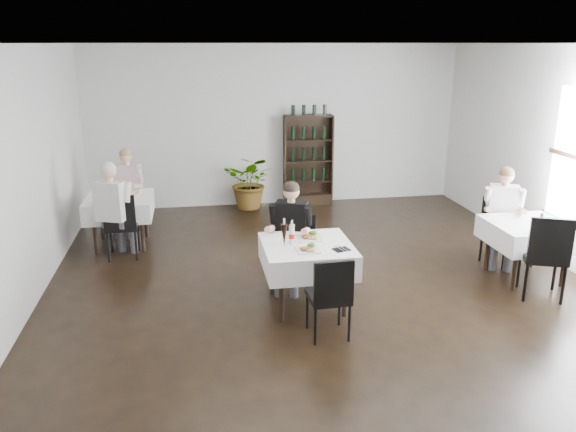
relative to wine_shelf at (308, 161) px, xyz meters
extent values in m
plane|color=black|center=(-0.60, -4.31, -0.85)|extent=(9.00, 9.00, 0.00)
plane|color=white|center=(-0.60, -4.31, 2.15)|extent=(9.00, 9.00, 0.00)
plane|color=silver|center=(-0.60, 0.19, 0.65)|extent=(7.00, 0.00, 7.00)
plane|color=silver|center=(-4.10, -4.31, 0.65)|extent=(0.00, 9.00, 9.00)
cube|color=black|center=(0.00, 0.01, -0.75)|extent=(0.90, 0.28, 0.20)
cylinder|color=black|center=(-1.27, -4.68, -0.49)|extent=(0.06, 0.06, 0.71)
cylinder|color=black|center=(-1.27, -3.95, -0.49)|extent=(0.06, 0.06, 0.71)
cylinder|color=black|center=(-0.53, -4.68, -0.49)|extent=(0.06, 0.06, 0.71)
cylinder|color=black|center=(-0.53, -3.95, -0.49)|extent=(0.06, 0.06, 0.71)
cube|color=black|center=(-0.90, -4.31, -0.12)|extent=(0.85, 0.85, 0.04)
cube|color=white|center=(-0.90, -4.31, -0.23)|extent=(1.03, 1.03, 0.30)
cylinder|color=black|center=(-3.64, -2.15, -0.49)|extent=(0.06, 0.06, 0.71)
cylinder|color=black|center=(-3.64, -1.47, -0.49)|extent=(0.06, 0.06, 0.71)
cylinder|color=black|center=(-2.96, -2.15, -0.49)|extent=(0.06, 0.06, 0.71)
cylinder|color=black|center=(-2.96, -1.47, -0.49)|extent=(0.06, 0.06, 0.71)
cube|color=black|center=(-3.30, -1.81, -0.12)|extent=(0.80, 0.80, 0.04)
cube|color=white|center=(-3.30, -1.81, -0.23)|extent=(0.98, 0.98, 0.30)
cylinder|color=black|center=(1.76, -4.35, -0.49)|extent=(0.06, 0.06, 0.71)
cylinder|color=black|center=(1.76, -3.67, -0.49)|extent=(0.06, 0.06, 0.71)
cylinder|color=black|center=(2.44, -4.35, -0.49)|extent=(0.06, 0.06, 0.71)
cylinder|color=black|center=(2.44, -3.67, -0.49)|extent=(0.06, 0.06, 0.71)
cube|color=black|center=(2.10, -4.01, -0.12)|extent=(0.80, 0.80, 0.04)
cube|color=white|center=(2.10, -4.01, -0.23)|extent=(0.98, 0.98, 0.30)
imported|color=#1E571D|center=(-1.12, -0.11, -0.33)|extent=(1.17, 1.10, 1.03)
cylinder|color=black|center=(-1.15, -3.80, -0.64)|extent=(0.03, 0.03, 0.41)
cylinder|color=black|center=(-1.00, -3.48, -0.64)|extent=(0.03, 0.03, 0.41)
cylinder|color=black|center=(-0.83, -3.95, -0.64)|extent=(0.03, 0.03, 0.41)
cylinder|color=black|center=(-0.68, -3.63, -0.64)|extent=(0.03, 0.03, 0.41)
cube|color=black|center=(-0.91, -3.72, -0.41)|extent=(0.55, 0.55, 0.06)
cube|color=black|center=(-0.83, -3.55, -0.17)|extent=(0.39, 0.21, 0.45)
cylinder|color=black|center=(-0.65, -4.88, -0.64)|extent=(0.03, 0.03, 0.42)
cylinder|color=black|center=(-0.64, -5.24, -0.64)|extent=(0.03, 0.03, 0.42)
cylinder|color=black|center=(-1.01, -4.89, -0.64)|extent=(0.03, 0.03, 0.42)
cylinder|color=black|center=(-1.00, -5.25, -0.64)|extent=(0.03, 0.03, 0.42)
cube|color=black|center=(-0.82, -5.07, -0.40)|extent=(0.43, 0.43, 0.06)
cube|color=black|center=(-0.82, -5.26, -0.16)|extent=(0.42, 0.06, 0.45)
cylinder|color=black|center=(-3.52, -1.52, -0.62)|extent=(0.04, 0.04, 0.46)
cylinder|color=black|center=(-3.52, -1.12, -0.62)|extent=(0.04, 0.04, 0.46)
cylinder|color=black|center=(-3.12, -1.52, -0.62)|extent=(0.04, 0.04, 0.46)
cylinder|color=black|center=(-3.12, -1.12, -0.62)|extent=(0.04, 0.04, 0.46)
cube|color=black|center=(-3.32, -1.32, -0.36)|extent=(0.46, 0.46, 0.07)
cube|color=black|center=(-3.32, -1.11, -0.09)|extent=(0.46, 0.05, 0.50)
cylinder|color=black|center=(-3.03, -2.11, -0.62)|extent=(0.03, 0.03, 0.44)
cylinder|color=black|center=(-3.03, -2.50, -0.62)|extent=(0.03, 0.03, 0.44)
cylinder|color=black|center=(-3.42, -2.12, -0.62)|extent=(0.03, 0.03, 0.44)
cylinder|color=black|center=(-3.41, -2.51, -0.62)|extent=(0.03, 0.03, 0.44)
cube|color=black|center=(-3.22, -2.31, -0.37)|extent=(0.45, 0.45, 0.07)
cube|color=black|center=(-3.22, -2.51, -0.11)|extent=(0.44, 0.05, 0.48)
cylinder|color=black|center=(1.99, -3.71, -0.63)|extent=(0.03, 0.03, 0.44)
cylinder|color=black|center=(1.84, -3.36, -0.63)|extent=(0.03, 0.03, 0.44)
cylinder|color=black|center=(2.34, -3.56, -0.63)|extent=(0.03, 0.03, 0.44)
cylinder|color=black|center=(2.19, -3.21, -0.63)|extent=(0.03, 0.03, 0.44)
cube|color=black|center=(2.09, -3.46, -0.38)|extent=(0.58, 0.58, 0.07)
cube|color=black|center=(2.01, -3.28, -0.12)|extent=(0.42, 0.22, 0.48)
cylinder|color=black|center=(2.26, -4.43, -0.60)|extent=(0.04, 0.04, 0.49)
cylinder|color=black|center=(2.11, -4.83, -0.60)|extent=(0.04, 0.04, 0.49)
cylinder|color=black|center=(1.87, -4.28, -0.60)|extent=(0.04, 0.04, 0.49)
cylinder|color=black|center=(1.71, -4.67, -0.60)|extent=(0.04, 0.04, 0.49)
cube|color=black|center=(1.99, -4.55, -0.33)|extent=(0.63, 0.63, 0.07)
cube|color=black|center=(1.91, -4.76, -0.04)|extent=(0.47, 0.23, 0.53)
cube|color=#44434B|center=(-1.14, -3.86, -0.31)|extent=(0.27, 0.43, 0.13)
cylinder|color=#44434B|center=(-1.20, -4.02, -0.61)|extent=(0.11, 0.11, 0.47)
cube|color=#44434B|center=(-0.95, -3.93, -0.31)|extent=(0.27, 0.43, 0.13)
cylinder|color=#44434B|center=(-1.01, -4.09, -0.61)|extent=(0.11, 0.11, 0.47)
cube|color=black|center=(-0.98, -3.72, 0.01)|extent=(0.43, 0.33, 0.53)
cylinder|color=tan|center=(-1.28, -3.89, -0.01)|extent=(0.17, 0.31, 0.15)
cylinder|color=tan|center=(-0.86, -4.04, -0.01)|extent=(0.17, 0.31, 0.15)
sphere|color=tan|center=(-0.99, -3.74, 0.41)|extent=(0.20, 0.20, 0.20)
sphere|color=black|center=(-0.99, -3.74, 0.44)|extent=(0.20, 0.20, 0.20)
cube|color=#44434B|center=(-3.36, -1.31, -0.30)|extent=(0.25, 0.43, 0.14)
cylinder|color=#44434B|center=(-3.41, -1.47, -0.61)|extent=(0.11, 0.11, 0.48)
cube|color=#44434B|center=(-3.17, -1.36, -0.30)|extent=(0.25, 0.43, 0.14)
cylinder|color=#44434B|center=(-3.23, -1.53, -0.61)|extent=(0.11, 0.11, 0.48)
cube|color=beige|center=(-3.21, -1.16, 0.02)|extent=(0.44, 0.32, 0.54)
cylinder|color=tan|center=(-3.50, -1.34, 0.00)|extent=(0.16, 0.31, 0.15)
cylinder|color=tan|center=(-3.08, -1.48, 0.00)|extent=(0.16, 0.31, 0.15)
sphere|color=tan|center=(-3.22, -1.18, 0.43)|extent=(0.20, 0.20, 0.20)
sphere|color=olive|center=(-3.22, -1.18, 0.46)|extent=(0.20, 0.20, 0.20)
cube|color=#44434B|center=(-3.16, -2.34, -0.28)|extent=(0.29, 0.44, 0.14)
cylinder|color=#44434B|center=(-3.09, -2.17, -0.60)|extent=(0.11, 0.11, 0.49)
cube|color=#44434B|center=(-3.35, -2.26, -0.28)|extent=(0.29, 0.44, 0.14)
cylinder|color=#44434B|center=(-3.28, -2.10, -0.60)|extent=(0.11, 0.11, 0.49)
cube|color=silver|center=(-3.33, -2.48, 0.05)|extent=(0.46, 0.36, 0.55)
cylinder|color=tan|center=(-3.01, -2.31, 0.03)|extent=(0.19, 0.32, 0.16)
cylinder|color=tan|center=(-3.44, -2.14, 0.03)|extent=(0.19, 0.32, 0.16)
sphere|color=tan|center=(-3.32, -2.46, 0.47)|extent=(0.21, 0.21, 0.21)
sphere|color=beige|center=(-3.32, -2.46, 0.50)|extent=(0.21, 0.21, 0.21)
cube|color=#44434B|center=(1.91, -3.54, -0.31)|extent=(0.29, 0.42, 0.13)
cylinder|color=#44434B|center=(1.84, -3.70, -0.61)|extent=(0.11, 0.11, 0.47)
cube|color=#44434B|center=(2.08, -3.62, -0.31)|extent=(0.29, 0.42, 0.13)
cylinder|color=#44434B|center=(2.01, -3.77, -0.61)|extent=(0.11, 0.11, 0.47)
cube|color=silver|center=(2.07, -3.41, 0.01)|extent=(0.44, 0.35, 0.53)
cylinder|color=tan|center=(1.76, -3.56, -0.01)|extent=(0.19, 0.30, 0.15)
cylinder|color=tan|center=(2.17, -3.74, -0.01)|extent=(0.19, 0.30, 0.15)
sphere|color=tan|center=(2.06, -3.43, 0.41)|extent=(0.20, 0.20, 0.20)
sphere|color=brown|center=(2.06, -3.43, 0.44)|extent=(0.20, 0.20, 0.20)
cube|color=white|center=(-0.84, -4.14, -0.07)|extent=(0.29, 0.29, 0.02)
cube|color=brown|center=(-0.87, -4.16, -0.04)|extent=(0.12, 0.11, 0.03)
sphere|color=#40731E|center=(-0.77, -4.09, -0.02)|extent=(0.07, 0.07, 0.07)
cube|color=olive|center=(-0.81, -4.21, -0.05)|extent=(0.12, 0.11, 0.02)
cube|color=white|center=(-0.94, -4.53, -0.07)|extent=(0.26, 0.26, 0.02)
cube|color=brown|center=(-0.97, -4.55, -0.05)|extent=(0.12, 0.10, 0.02)
sphere|color=#40731E|center=(-0.88, -4.49, -0.03)|extent=(0.06, 0.06, 0.06)
cube|color=olive|center=(-0.92, -4.59, -0.05)|extent=(0.11, 0.10, 0.02)
cone|color=black|center=(-1.18, -4.34, 0.06)|extent=(0.08, 0.08, 0.27)
cylinder|color=silver|center=(-1.18, -4.34, 0.22)|extent=(0.02, 0.02, 0.07)
cone|color=gold|center=(-1.07, -4.24, 0.03)|extent=(0.06, 0.06, 0.22)
cylinder|color=silver|center=(-1.07, -4.24, 0.17)|extent=(0.02, 0.02, 0.06)
cylinder|color=silver|center=(-1.08, -4.27, 0.03)|extent=(0.06, 0.06, 0.21)
cylinder|color=#B61B0A|center=(-1.08, -4.27, 0.01)|extent=(0.07, 0.07, 0.05)
cylinder|color=silver|center=(-1.08, -4.27, 0.16)|extent=(0.03, 0.03, 0.05)
cube|color=black|center=(-0.56, -4.56, -0.07)|extent=(0.21, 0.18, 0.01)
cylinder|color=silver|center=(-0.58, -4.56, -0.06)|extent=(0.07, 0.20, 0.01)
cylinder|color=silver|center=(-0.54, -4.56, -0.06)|extent=(0.08, 0.19, 0.01)
cylinder|color=black|center=(2.29, -3.99, -0.02)|extent=(0.06, 0.06, 0.11)
camera|label=1|loc=(-2.15, -10.31, 2.16)|focal=35.00mm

